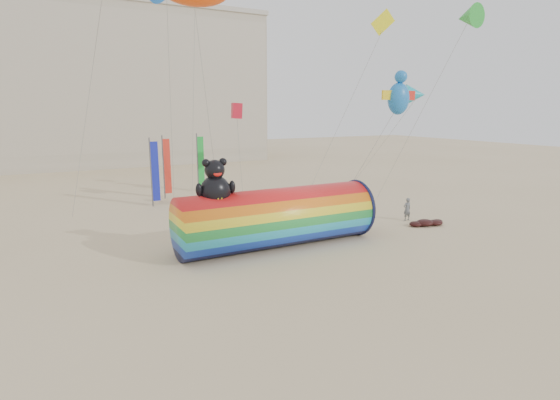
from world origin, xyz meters
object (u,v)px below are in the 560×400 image
windsock_assembly (277,216)px  fabric_bundle (427,223)px  kite_handler (407,209)px  hotel_building (27,85)px

windsock_assembly → fabric_bundle: bearing=-3.7°
kite_handler → fabric_bundle: 1.67m
kite_handler → fabric_bundle: size_ratio=0.58×
hotel_building → fabric_bundle: hotel_building is taller
hotel_building → windsock_assembly: 47.30m
hotel_building → kite_handler: 50.25m
hotel_building → fabric_bundle: (22.46, -45.59, -10.14)m
kite_handler → fabric_bundle: bearing=103.0°
windsock_assembly → fabric_bundle: 10.52m
hotel_building → windsock_assembly: hotel_building is taller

